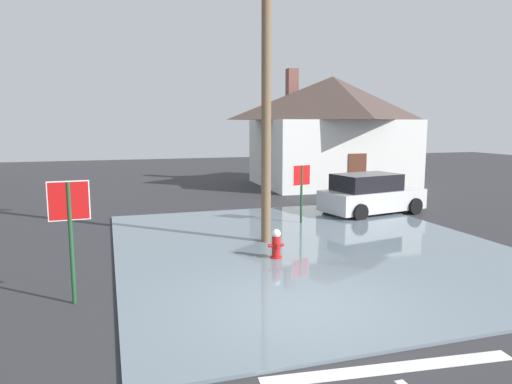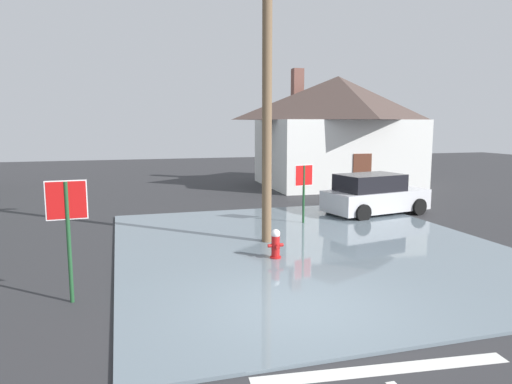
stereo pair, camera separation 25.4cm
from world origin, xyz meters
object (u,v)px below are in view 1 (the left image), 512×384
Objects in this scene: stop_sign_near at (70,216)px; house at (332,129)px; parked_car at (371,195)px; utility_pole at (266,92)px; fire_hydrant at (276,245)px; stop_sign_far at (302,182)px.

house is (12.98, 14.95, 1.43)m from stop_sign_near.
house reaches higher than stop_sign_near.
house is 9.21m from parked_car.
house is (7.88, 11.64, -1.20)m from utility_pole.
house is at bearing 55.90° from utility_pole.
utility_pole reaches higher than fire_hydrant.
utility_pole is at bearing -124.10° from house.
house is (5.84, 9.47, 1.69)m from stop_sign_far.
stop_sign_near is 0.27× the size of house.
fire_hydrant is 0.09× the size of house.
stop_sign_far is at bearing -121.66° from house.
stop_sign_near is at bearing -148.41° from parked_car.
stop_sign_near reaches higher than parked_car.
stop_sign_near is 0.56× the size of parked_car.
house is at bearing 73.55° from parked_car.
fire_hydrant is 0.39× the size of stop_sign_far.
stop_sign_far is (7.14, 5.48, -0.25)m from stop_sign_near.
utility_pole reaches higher than parked_car.
house is at bearing 58.50° from fire_hydrant.
utility_pole is 7.19m from parked_car.
stop_sign_near is at bearing -161.52° from fire_hydrant.
parked_car is (3.32, 0.95, -0.74)m from stop_sign_far.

